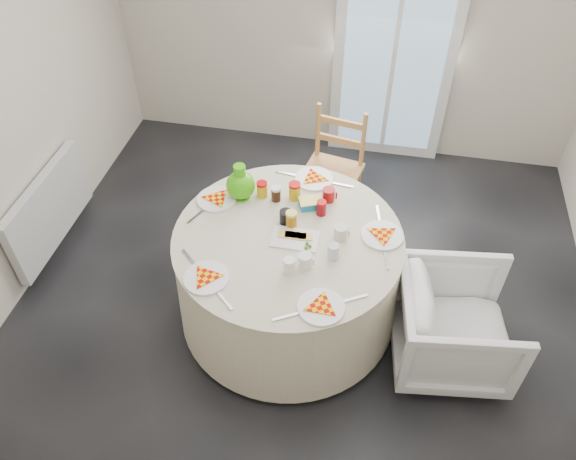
% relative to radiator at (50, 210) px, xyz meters
% --- Properties ---
extents(floor, '(4.00, 4.00, 0.00)m').
position_rel_radiator_xyz_m(floor, '(1.94, -0.20, -0.38)').
color(floor, black).
rests_on(floor, ground).
extents(wall_back, '(4.00, 0.02, 2.60)m').
position_rel_radiator_xyz_m(wall_back, '(1.94, 1.80, 0.92)').
color(wall_back, '#BCB5A3').
rests_on(wall_back, floor).
extents(glass_door, '(1.00, 0.08, 2.10)m').
position_rel_radiator_xyz_m(glass_door, '(2.34, 1.75, 0.67)').
color(glass_door, silver).
rests_on(glass_door, floor).
extents(radiator, '(0.07, 1.00, 0.55)m').
position_rel_radiator_xyz_m(radiator, '(0.00, 0.00, 0.00)').
color(radiator, silver).
rests_on(radiator, floor).
extents(table, '(1.46, 1.46, 0.74)m').
position_rel_radiator_xyz_m(table, '(1.85, -0.28, -0.01)').
color(table, beige).
rests_on(table, floor).
extents(wooden_chair, '(0.49, 0.47, 0.94)m').
position_rel_radiator_xyz_m(wooden_chair, '(1.99, 0.74, 0.09)').
color(wooden_chair, '#BE8F43').
rests_on(wooden_chair, floor).
extents(armchair, '(0.74, 0.78, 0.72)m').
position_rel_radiator_xyz_m(armchair, '(2.93, -0.43, 0.01)').
color(armchair, silver).
rests_on(armchair, floor).
extents(place_settings, '(1.78, 1.78, 0.03)m').
position_rel_radiator_xyz_m(place_settings, '(1.85, -0.28, 0.39)').
color(place_settings, white).
rests_on(place_settings, table).
extents(jar_cluster, '(0.47, 0.24, 0.14)m').
position_rel_radiator_xyz_m(jar_cluster, '(1.80, 0.01, 0.44)').
color(jar_cluster, '#B17B1F').
rests_on(jar_cluster, table).
extents(butter_tub, '(0.17, 0.15, 0.06)m').
position_rel_radiator_xyz_m(butter_tub, '(1.94, 0.01, 0.41)').
color(butter_tub, '#1581AE').
rests_on(butter_tub, table).
extents(green_pitcher, '(0.24, 0.24, 0.24)m').
position_rel_radiator_xyz_m(green_pitcher, '(1.47, 0.03, 0.49)').
color(green_pitcher, '#3DB30B').
rests_on(green_pitcher, table).
extents(cheese_platter, '(0.29, 0.18, 0.04)m').
position_rel_radiator_xyz_m(cheese_platter, '(1.90, -0.30, 0.39)').
color(cheese_platter, white).
rests_on(cheese_platter, table).
extents(mugs_glasses, '(0.74, 0.74, 0.11)m').
position_rel_radiator_xyz_m(mugs_glasses, '(1.99, -0.28, 0.43)').
color(mugs_glasses, '#B2A9A9').
rests_on(mugs_glasses, table).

